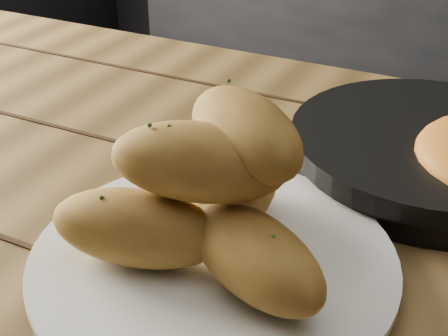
# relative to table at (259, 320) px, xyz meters

# --- Properties ---
(table) EXTENTS (1.54, 0.89, 0.75)m
(table) POSITION_rel_table_xyz_m (0.00, 0.00, 0.00)
(table) COLOR brown
(table) RESTS_ON ground
(plate) EXTENTS (0.31, 0.31, 0.02)m
(plate) POSITION_rel_table_xyz_m (-0.02, -0.06, 0.11)
(plate) COLOR white
(plate) RESTS_ON table
(bread_rolls) EXTENTS (0.25, 0.20, 0.13)m
(bread_rolls) POSITION_rel_table_xyz_m (-0.02, -0.05, 0.17)
(bread_rolls) COLOR #B38031
(bread_rolls) RESTS_ON plate
(skillet) EXTENTS (0.42, 0.30, 0.05)m
(skillet) POSITION_rel_table_xyz_m (0.11, 0.20, 0.12)
(skillet) COLOR black
(skillet) RESTS_ON table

